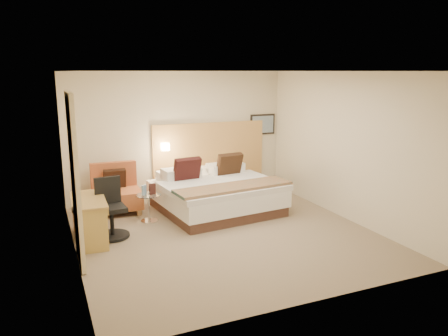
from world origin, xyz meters
name	(u,v)px	position (x,y,z in m)	size (l,w,h in m)	color
floor	(224,234)	(0.00, 0.00, -0.01)	(4.80, 5.00, 0.02)	#7C6B54
ceiling	(224,71)	(0.00, 0.00, 2.71)	(4.80, 5.00, 0.02)	white
wall_back	(179,135)	(0.00, 2.51, 1.35)	(4.80, 0.02, 2.70)	beige
wall_front	(312,194)	(0.00, -2.51, 1.35)	(4.80, 0.02, 2.70)	beige
wall_left	(69,168)	(-2.41, 0.00, 1.35)	(0.02, 5.00, 2.70)	beige
wall_right	(344,146)	(2.41, 0.00, 1.35)	(0.02, 5.00, 2.70)	beige
headboard_panel	(210,152)	(0.70, 2.47, 0.95)	(2.60, 0.04, 1.30)	tan
art_frame	(263,124)	(2.02, 2.48, 1.50)	(0.62, 0.03, 0.47)	black
art_canvas	(263,124)	(2.02, 2.46, 1.50)	(0.54, 0.01, 0.39)	gray
lamp_arm	(164,146)	(-0.35, 2.42, 1.15)	(0.02, 0.02, 0.12)	silver
lamp_shade	(165,147)	(-0.35, 2.36, 1.15)	(0.15, 0.15, 0.15)	#F9E8C2
curtain	(75,180)	(-2.36, -0.25, 1.22)	(0.06, 0.90, 2.42)	beige
bottle_a	(143,190)	(-1.13, 1.11, 0.60)	(0.05, 0.05, 0.18)	#89B3D5
bottle_b	(145,190)	(-1.08, 1.15, 0.60)	(0.05, 0.05, 0.18)	#82A9C9
menu_folder	(152,189)	(-0.95, 1.11, 0.61)	(0.12, 0.05, 0.20)	#361916
bed	(215,193)	(0.34, 1.26, 0.35)	(2.37, 2.33, 1.07)	#492D24
lounge_chair	(116,193)	(-1.47, 1.93, 0.38)	(0.90, 0.79, 0.94)	#986F47
side_table	(149,207)	(-1.03, 1.11, 0.28)	(0.54, 0.54, 0.51)	white
desk	(90,208)	(-2.11, 0.55, 0.56)	(0.57, 1.16, 0.71)	#A37F3F
desk_chair	(111,213)	(-1.79, 0.61, 0.41)	(0.59, 0.59, 0.98)	black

